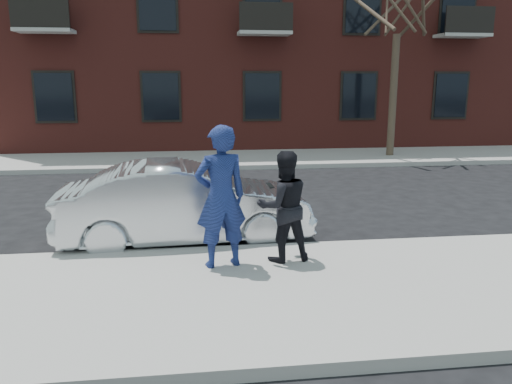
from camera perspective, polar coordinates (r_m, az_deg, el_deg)
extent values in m
plane|color=black|center=(7.24, 14.30, -10.46)|extent=(100.00, 100.00, 0.00)
cube|color=#97958F|center=(6.99, 15.09, -10.66)|extent=(50.00, 3.50, 0.15)
cube|color=#999691|center=(8.57, 10.57, -6.05)|extent=(50.00, 0.10, 0.15)
cube|color=#97958F|center=(17.81, 1.13, 3.87)|extent=(50.00, 3.50, 0.15)
cube|color=#999691|center=(16.06, 2.06, 2.89)|extent=(50.00, 0.10, 0.15)
cube|color=maroon|center=(24.80, 3.67, 20.05)|extent=(24.00, 10.00, 12.00)
cube|color=black|center=(19.75, -22.05, 10.02)|extent=(1.30, 0.06, 1.70)
cube|color=black|center=(20.18, 11.67, 10.71)|extent=(1.30, 0.06, 1.70)
cube|color=black|center=(19.91, -22.85, 19.23)|extent=(1.30, 0.06, 1.70)
cube|color=black|center=(20.34, 12.09, 19.75)|extent=(1.30, 0.06, 1.70)
cylinder|color=#3D2D24|center=(18.57, 15.40, 10.53)|extent=(0.26, 0.26, 4.20)
imported|color=#B7BABF|center=(8.72, -8.04, -1.29)|extent=(4.39, 1.79, 1.42)
imported|color=navy|center=(7.08, -4.05, -0.58)|extent=(0.84, 0.65, 2.05)
cube|color=black|center=(7.23, -4.97, 1.53)|extent=(0.10, 0.14, 0.08)
imported|color=black|center=(7.36, 3.16, -1.66)|extent=(0.89, 0.74, 1.65)
cube|color=black|center=(7.42, 1.64, 0.74)|extent=(0.11, 0.15, 0.06)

